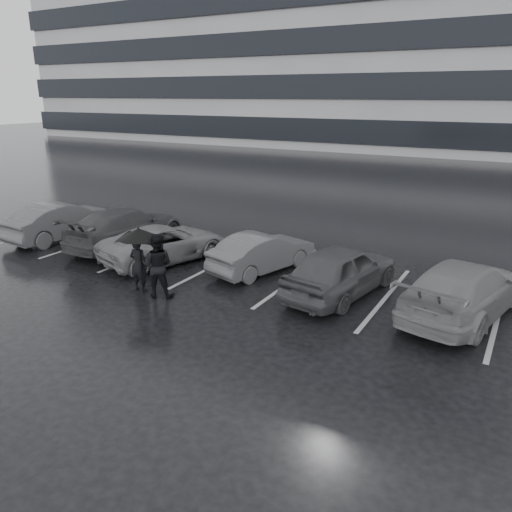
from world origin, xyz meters
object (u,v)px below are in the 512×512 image
object	(u,v)px
car_main	(341,270)
car_east	(464,289)
car_west_b	(164,243)
pedestrian_right	(157,265)
car_west_d	(62,220)
pedestrian_left	(139,265)
car_west_a	(263,252)
car_west_c	(126,227)

from	to	relation	value
car_main	car_east	size ratio (longest dim) A/B	0.87
car_west_b	pedestrian_right	bearing A→B (deg)	143.82
pedestrian_right	car_west_b	bearing A→B (deg)	-75.76
car_west_d	pedestrian_left	distance (m)	6.83
car_west_a	car_west_d	world-z (taller)	car_west_d
car_west_d	pedestrian_right	distance (m)	7.52
car_west_b	car_east	distance (m)	9.32
pedestrian_left	car_east	bearing A→B (deg)	-167.16
car_west_a	car_west_c	bearing A→B (deg)	17.27
car_west_c	pedestrian_left	distance (m)	4.66
pedestrian_right	pedestrian_left	bearing A→B (deg)	-25.89
car_east	pedestrian_right	size ratio (longest dim) A/B	2.68
car_west_c	pedestrian_right	xyz separation A→B (m)	(4.18, -3.15, 0.19)
car_main	car_east	world-z (taller)	car_main
pedestrian_left	pedestrian_right	world-z (taller)	pedestrian_right
car_west_c	car_west_d	size ratio (longest dim) A/B	1.12
car_west_b	pedestrian_left	xyz separation A→B (m)	(1.15, -2.47, 0.17)
car_west_a	car_west_b	bearing A→B (deg)	28.73
car_main	car_west_d	bearing A→B (deg)	9.32
car_west_b	pedestrian_right	size ratio (longest dim) A/B	2.43
car_west_d	car_east	size ratio (longest dim) A/B	0.90
car_main	car_east	bearing A→B (deg)	-166.26
car_main	pedestrian_right	xyz separation A→B (m)	(-4.29, -2.62, 0.18)
car_west_a	car_west_b	size ratio (longest dim) A/B	0.85
car_main	car_west_c	size ratio (longest dim) A/B	0.86
car_west_b	car_west_a	bearing A→B (deg)	-150.13
car_main	pedestrian_left	xyz separation A→B (m)	(-5.01, -2.57, 0.06)
car_west_b	car_west_d	size ratio (longest dim) A/B	1.01
car_west_c	car_west_d	xyz separation A→B (m)	(-2.84, -0.48, 0.01)
car_main	car_west_a	world-z (taller)	car_main
car_main	car_west_d	distance (m)	11.32
car_west_a	car_west_d	distance (m)	8.52
car_west_a	pedestrian_left	bearing A→B (deg)	71.90
car_west_a	car_west_b	world-z (taller)	car_west_a
car_west_c	pedestrian_left	size ratio (longest dim) A/B	3.14
car_west_a	pedestrian_right	world-z (taller)	pedestrian_right
car_west_b	car_west_c	bearing A→B (deg)	2.05
car_west_a	pedestrian_left	world-z (taller)	pedestrian_left
car_main	car_west_a	xyz separation A→B (m)	(-2.82, 0.64, -0.10)
car_west_c	car_main	bearing A→B (deg)	177.24
car_main	car_west_b	xyz separation A→B (m)	(-6.15, -0.10, -0.11)
car_west_c	car_east	world-z (taller)	car_west_c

